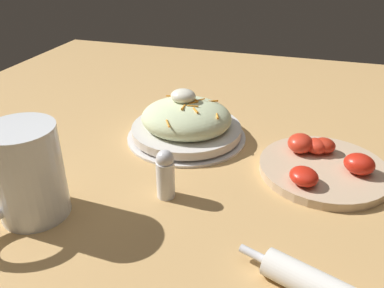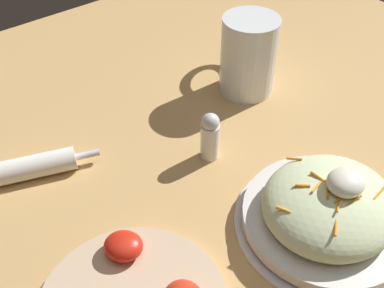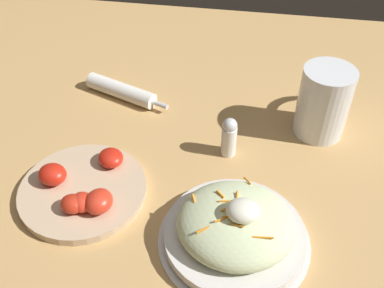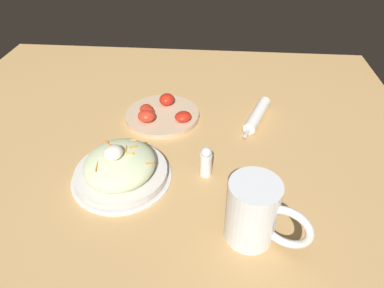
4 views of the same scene
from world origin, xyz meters
name	(u,v)px [view 2 (image 2 of 4)]	position (x,y,z in m)	size (l,w,h in m)	color
ground_plane	(252,215)	(0.00, 0.00, 0.00)	(1.43, 1.43, 0.00)	tan
salad_plate	(328,210)	(-0.06, 0.07, 0.03)	(0.24, 0.24, 0.10)	silver
beer_mug	(247,58)	(-0.20, -0.22, 0.06)	(0.11, 0.16, 0.14)	white
napkin_roll	(20,170)	(0.21, -0.26, 0.02)	(0.19, 0.09, 0.03)	white
salt_shaker	(210,136)	(-0.03, -0.13, 0.04)	(0.03, 0.03, 0.08)	white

